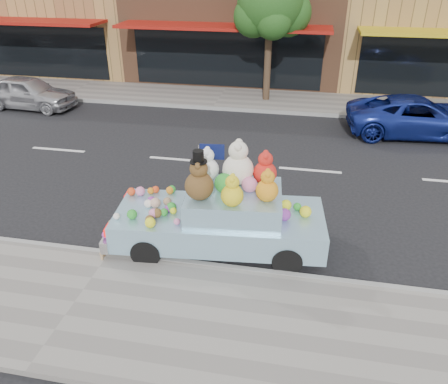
% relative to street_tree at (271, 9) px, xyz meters
% --- Properties ---
extents(ground, '(120.00, 120.00, 0.00)m').
position_rel_street_tree_xyz_m(ground, '(-2.03, -6.55, -3.69)').
color(ground, black).
rests_on(ground, ground).
extents(near_sidewalk, '(60.00, 3.00, 0.12)m').
position_rel_street_tree_xyz_m(near_sidewalk, '(-2.03, -13.05, -3.63)').
color(near_sidewalk, gray).
rests_on(near_sidewalk, ground).
extents(far_sidewalk, '(60.00, 3.00, 0.12)m').
position_rel_street_tree_xyz_m(far_sidewalk, '(-2.03, -0.05, -3.63)').
color(far_sidewalk, gray).
rests_on(far_sidewalk, ground).
extents(near_kerb, '(60.00, 0.12, 0.13)m').
position_rel_street_tree_xyz_m(near_kerb, '(-2.03, -11.55, -3.63)').
color(near_kerb, gray).
rests_on(near_kerb, ground).
extents(far_kerb, '(60.00, 0.12, 0.13)m').
position_rel_street_tree_xyz_m(far_kerb, '(-2.03, -1.55, -3.63)').
color(far_kerb, gray).
rests_on(far_kerb, ground).
extents(street_tree, '(3.00, 2.70, 5.22)m').
position_rel_street_tree_xyz_m(street_tree, '(0.00, 0.00, 0.00)').
color(street_tree, '#38281C').
rests_on(street_tree, ground).
extents(car_silver, '(3.91, 1.79, 1.30)m').
position_rel_street_tree_xyz_m(car_silver, '(-9.36, -2.75, -3.04)').
color(car_silver, silver).
rests_on(car_silver, ground).
extents(car_blue, '(4.89, 2.55, 1.31)m').
position_rel_street_tree_xyz_m(car_blue, '(5.48, -2.93, -3.04)').
color(car_blue, navy).
rests_on(car_blue, ground).
extents(art_car, '(4.63, 2.17, 2.36)m').
position_rel_street_tree_xyz_m(art_car, '(0.17, -10.73, -2.86)').
color(art_car, black).
rests_on(art_car, ground).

